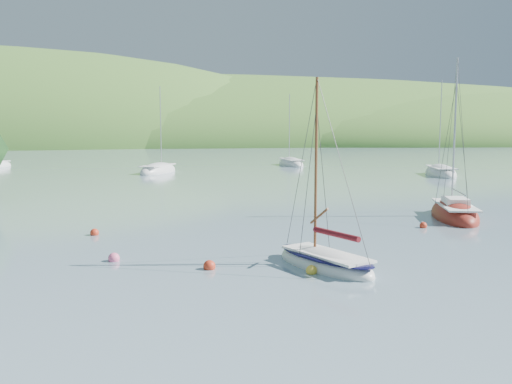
{
  "coord_description": "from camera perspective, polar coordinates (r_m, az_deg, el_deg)",
  "views": [
    {
      "loc": [
        -3.9,
        -22.31,
        5.88
      ],
      "look_at": [
        0.79,
        8.0,
        2.22
      ],
      "focal_mm": 40.0,
      "sensor_mm": 36.0,
      "label": 1
    }
  ],
  "objects": [
    {
      "name": "distant_sloop_d",
      "position": [
        68.96,
        17.97,
        1.75
      ],
      "size": [
        4.74,
        8.78,
        11.89
      ],
      "rotation": [
        0.0,
        0.0,
        -0.23
      ],
      "color": "silver",
      "rests_on": "ground"
    },
    {
      "name": "distant_sloop_a",
      "position": [
        70.29,
        -9.76,
        2.07
      ],
      "size": [
        5.86,
        8.41,
        11.37
      ],
      "rotation": [
        0.0,
        0.0,
        -0.43
      ],
      "color": "silver",
      "rests_on": "ground"
    },
    {
      "name": "daysailer_white",
      "position": [
        23.87,
        6.91,
        -7.0
      ],
      "size": [
        4.1,
        5.77,
        8.35
      ],
      "rotation": [
        0.0,
        0.0,
        0.44
      ],
      "color": "silver",
      "rests_on": "ground"
    },
    {
      "name": "distant_sloop_b",
      "position": [
        81.67,
        3.52,
        2.8
      ],
      "size": [
        3.33,
        7.95,
        11.06
      ],
      "rotation": [
        0.0,
        0.0,
        0.08
      ],
      "color": "silver",
      "rests_on": "ground"
    },
    {
      "name": "ground",
      "position": [
        23.4,
        1.09,
        -7.74
      ],
      "size": [
        700.0,
        700.0,
        0.0
      ],
      "primitive_type": "plane",
      "color": "gray",
      "rests_on": "ground"
    },
    {
      "name": "sloop_red",
      "position": [
        37.92,
        19.22,
        -2.17
      ],
      "size": [
        4.47,
        7.76,
        10.88
      ],
      "rotation": [
        0.0,
        0.0,
        -0.28
      ],
      "color": "maroon",
      "rests_on": "ground"
    },
    {
      "name": "mooring_buoys",
      "position": [
        26.35,
        -3.96,
        -5.83
      ],
      "size": [
        18.72,
        9.88,
        0.51
      ],
      "color": "yellow",
      "rests_on": "ground"
    },
    {
      "name": "shoreline_hills",
      "position": [
        194.91,
        -10.53,
        4.96
      ],
      "size": [
        690.0,
        135.0,
        56.0
      ],
      "color": "#37772D",
      "rests_on": "ground"
    }
  ]
}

